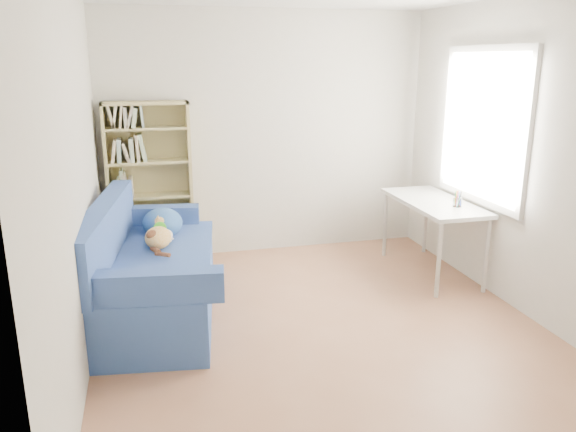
{
  "coord_description": "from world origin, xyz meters",
  "views": [
    {
      "loc": [
        -1.27,
        -3.95,
        2.09
      ],
      "look_at": [
        -0.18,
        0.34,
        0.85
      ],
      "focal_mm": 35.0,
      "sensor_mm": 36.0,
      "label": 1
    }
  ],
  "objects_px": {
    "sofa": "(150,272)",
    "desk": "(434,207)",
    "pen_cup": "(458,201)",
    "bookshelf": "(151,191)"
  },
  "relations": [
    {
      "from": "pen_cup",
      "to": "bookshelf",
      "type": "bearing_deg",
      "value": 156.0
    },
    {
      "from": "desk",
      "to": "pen_cup",
      "type": "height_order",
      "value": "pen_cup"
    },
    {
      "from": "bookshelf",
      "to": "pen_cup",
      "type": "xyz_separation_m",
      "value": [
        2.79,
        -1.24,
        0.03
      ]
    },
    {
      "from": "sofa",
      "to": "pen_cup",
      "type": "height_order",
      "value": "sofa"
    },
    {
      "from": "desk",
      "to": "pen_cup",
      "type": "bearing_deg",
      "value": -70.11
    },
    {
      "from": "sofa",
      "to": "bookshelf",
      "type": "bearing_deg",
      "value": 94.95
    },
    {
      "from": "sofa",
      "to": "desk",
      "type": "bearing_deg",
      "value": 12.88
    },
    {
      "from": "desk",
      "to": "pen_cup",
      "type": "xyz_separation_m",
      "value": [
        0.1,
        -0.26,
        0.13
      ]
    },
    {
      "from": "bookshelf",
      "to": "sofa",
      "type": "bearing_deg",
      "value": -92.62
    },
    {
      "from": "desk",
      "to": "sofa",
      "type": "bearing_deg",
      "value": -174.69
    }
  ]
}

